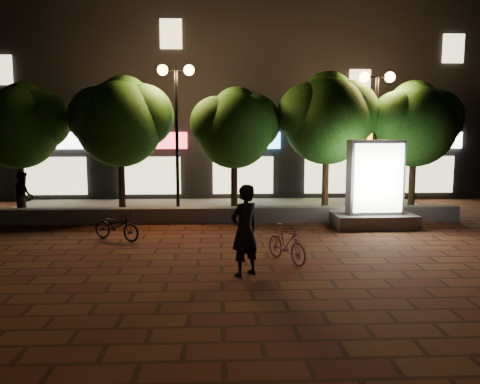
{
  "coord_description": "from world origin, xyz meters",
  "views": [
    {
      "loc": [
        -0.06,
        -11.52,
        3.04
      ],
      "look_at": [
        0.53,
        1.5,
        1.34
      ],
      "focal_mm": 35.56,
      "sensor_mm": 36.0,
      "label": 1
    }
  ],
  "objects": [
    {
      "name": "rider",
      "position": [
        0.48,
        -1.81,
        0.97
      ],
      "size": [
        0.84,
        0.79,
        1.93
      ],
      "primitive_type": "imported",
      "rotation": [
        0.0,
        0.0,
        3.79
      ],
      "color": "black",
      "rests_on": "ground"
    },
    {
      "name": "tree_right",
      "position": [
        3.86,
        5.46,
        3.57
      ],
      "size": [
        3.72,
        3.1,
        5.07
      ],
      "color": "#301F12",
      "rests_on": "sidewalk"
    },
    {
      "name": "sidewalk",
      "position": [
        0.0,
        6.5,
        0.04
      ],
      "size": [
        16.0,
        5.0,
        0.08
      ],
      "primitive_type": "cube",
      "color": "slate",
      "rests_on": "ground"
    },
    {
      "name": "tree_far_right",
      "position": [
        7.05,
        5.46,
        3.37
      ],
      "size": [
        3.48,
        2.9,
        4.76
      ],
      "color": "#301F12",
      "rests_on": "sidewalk"
    },
    {
      "name": "ground",
      "position": [
        0.0,
        0.0,
        0.0
      ],
      "size": [
        80.0,
        80.0,
        0.0
      ],
      "primitive_type": "plane",
      "color": "#502D19",
      "rests_on": "ground"
    },
    {
      "name": "street_lamp_left",
      "position": [
        -1.5,
        5.2,
        4.03
      ],
      "size": [
        1.26,
        0.36,
        5.18
      ],
      "color": "black",
      "rests_on": "sidewalk"
    },
    {
      "name": "tree_left",
      "position": [
        -3.45,
        5.46,
        3.44
      ],
      "size": [
        3.6,
        3.0,
        4.89
      ],
      "color": "#301F12",
      "rests_on": "sidewalk"
    },
    {
      "name": "scooter_pink",
      "position": [
        1.5,
        -0.85,
        0.44
      ],
      "size": [
        1.04,
        1.48,
        0.87
      ],
      "primitive_type": "imported",
      "rotation": [
        0.0,
        0.0,
        0.49
      ],
      "color": "#BB7395",
      "rests_on": "ground"
    },
    {
      "name": "street_lamp_right",
      "position": [
        5.5,
        5.2,
        3.89
      ],
      "size": [
        1.26,
        0.36,
        4.98
      ],
      "color": "black",
      "rests_on": "sidewalk"
    },
    {
      "name": "pedestrian",
      "position": [
        -6.7,
        4.78,
        0.87
      ],
      "size": [
        0.9,
        0.96,
        1.57
      ],
      "primitive_type": "imported",
      "rotation": [
        0.0,
        0.0,
        2.09
      ],
      "color": "black",
      "rests_on": "sidewalk"
    },
    {
      "name": "tree_mid",
      "position": [
        0.55,
        5.46,
        3.22
      ],
      "size": [
        3.24,
        2.7,
        4.5
      ],
      "color": "#301F12",
      "rests_on": "sidewalk"
    },
    {
      "name": "tree_far_left",
      "position": [
        -6.95,
        5.46,
        3.29
      ],
      "size": [
        3.36,
        2.8,
        4.63
      ],
      "color": "#301F12",
      "rests_on": "sidewalk"
    },
    {
      "name": "building_block",
      "position": [
        -0.01,
        12.99,
        5.0
      ],
      "size": [
        28.0,
        8.12,
        11.3
      ],
      "color": "black",
      "rests_on": "ground"
    },
    {
      "name": "scooter_parked",
      "position": [
        -2.9,
        1.57,
        0.4
      ],
      "size": [
        1.59,
        1.19,
        0.8
      ],
      "primitive_type": "imported",
      "rotation": [
        0.0,
        0.0,
        1.07
      ],
      "color": "black",
      "rests_on": "ground"
    },
    {
      "name": "ad_kiosk",
      "position": [
        4.81,
        2.99,
        1.11
      ],
      "size": [
        2.57,
        1.35,
        2.74
      ],
      "color": "slate",
      "rests_on": "ground"
    },
    {
      "name": "retaining_wall",
      "position": [
        0.0,
        4.0,
        0.25
      ],
      "size": [
        16.0,
        0.45,
        0.5
      ],
      "primitive_type": "cube",
      "color": "slate",
      "rests_on": "ground"
    }
  ]
}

